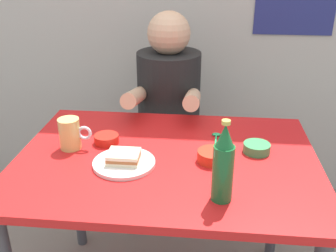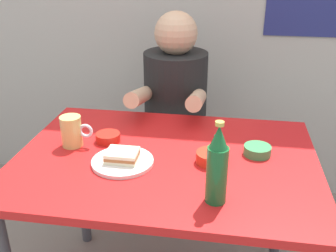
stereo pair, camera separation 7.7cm
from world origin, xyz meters
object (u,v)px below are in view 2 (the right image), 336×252
Objects in this scene: plate_orange at (123,162)px; dining_table at (166,178)px; beer_mug at (72,131)px; person_seated at (175,93)px; stool at (175,163)px; beer_bottle at (217,167)px; dip_bowl_green at (257,150)px; sandwich at (122,155)px.

dining_table is at bearing 27.93° from plate_orange.
dining_table is 8.73× the size of beer_mug.
plate_orange is (-0.09, -0.69, -0.02)m from person_seated.
dining_table is 0.19m from plate_orange.
beer_bottle reaches higher than stool.
stool is at bearing 62.50° from beer_mug.
person_seated reaches higher than beer_mug.
beer_mug is at bearing -176.94° from dip_bowl_green.
dining_table is at bearing 27.93° from sandwich.
dip_bowl_green is (0.33, 0.07, 0.11)m from dining_table.
plate_orange is at bearing -152.07° from dining_table.
beer_bottle reaches higher than beer_mug.
sandwich is at bearing -163.21° from dip_bowl_green.
plate_orange is 0.50m from dip_bowl_green.
sandwich is 0.39m from beer_bottle.
beer_mug is 1.26× the size of dip_bowl_green.
dip_bowl_green is (0.14, 0.32, -0.10)m from beer_bottle.
stool is 0.80m from dip_bowl_green.
beer_bottle is at bearing -27.14° from plate_orange.
beer_mug is (-0.31, -0.59, 0.03)m from person_seated.
person_seated reaches higher than dip_bowl_green.
beer_bottle is (0.25, -0.88, 0.51)m from stool.
sandwich is at bearing -152.07° from dining_table.
beer_bottle is 0.36m from dip_bowl_green.
person_seated reaches higher than dining_table.
dining_table is at bearing -4.64° from beer_mug.
beer_bottle is at bearing -74.19° from stool.
sandwich is at bearing 152.86° from beer_bottle.
plate_orange is 2.00× the size of sandwich.
beer_mug is (-0.31, -0.60, 0.45)m from stool.
person_seated is at bearing -90.00° from stool.
beer_mug is at bearing -117.95° from person_seated.
plate_orange is at bearing 0.00° from sandwich.
stool is at bearing 105.81° from beer_bottle.
dip_bowl_green is at bearing 3.06° from beer_mug.
dip_bowl_green is at bearing 66.43° from beer_bottle.
dining_table is 1.53× the size of person_seated.
person_seated reaches higher than stool.
plate_orange is 0.39m from beer_bottle.
dining_table is 0.38m from beer_bottle.
person_seated is 0.67m from beer_mug.
beer_mug reaches higher than dip_bowl_green.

